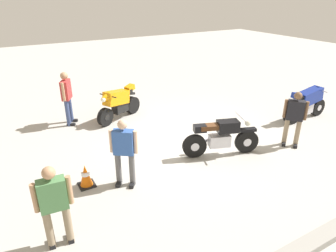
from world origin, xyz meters
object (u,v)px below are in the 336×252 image
person_in_red_shirt (67,95)px  person_in_blue_shirt (124,149)px  person_in_black_shirt (294,116)px  motorcycle_black_cruiser (221,137)px  motorcycle_blue_sportbike (307,103)px  person_in_green_shirt (54,203)px  motorcycle_orange_sportbike (119,103)px  traffic_cone (86,176)px

person_in_red_shirt → person_in_blue_shirt: bearing=-58.3°
person_in_blue_shirt → person_in_black_shirt: (-4.79, 0.55, -0.01)m
motorcycle_black_cruiser → person_in_black_shirt: 2.18m
motorcycle_black_cruiser → person_in_blue_shirt: size_ratio=1.27×
motorcycle_blue_sportbike → person_in_blue_shirt: person_in_blue_shirt is taller
person_in_green_shirt → person_in_black_shirt: bearing=-79.6°
motorcycle_orange_sportbike → traffic_cone: bearing=30.4°
person_in_red_shirt → traffic_cone: 3.82m
motorcycle_black_cruiser → person_in_blue_shirt: person_in_blue_shirt is taller
motorcycle_blue_sportbike → motorcycle_orange_sportbike: size_ratio=1.07×
person_in_red_shirt → person_in_black_shirt: person_in_red_shirt is taller
traffic_cone → person_in_black_shirt: bearing=170.5°
person_in_black_shirt → person_in_red_shirt: bearing=-82.6°
motorcycle_blue_sportbike → person_in_red_shirt: 7.91m
person_in_blue_shirt → traffic_cone: person_in_blue_shirt is taller
motorcycle_blue_sportbike → motorcycle_black_cruiser: motorcycle_blue_sportbike is taller
person_in_black_shirt → motorcycle_black_cruiser: bearing=-55.2°
person_in_red_shirt → person_in_green_shirt: bearing=-77.2°
motorcycle_blue_sportbike → person_in_red_shirt: size_ratio=1.13×
person_in_red_shirt → person_in_black_shirt: 6.87m
motorcycle_blue_sportbike → person_in_blue_shirt: 6.80m
person_in_red_shirt → person_in_blue_shirt: size_ratio=1.09×
motorcycle_black_cruiser → traffic_cone: motorcycle_black_cruiser is taller
motorcycle_black_cruiser → motorcycle_orange_sportbike: motorcycle_orange_sportbike is taller
person_in_green_shirt → traffic_cone: 1.85m
person_in_black_shirt → motorcycle_orange_sportbike: bearing=-90.3°
traffic_cone → person_in_red_shirt: bearing=-98.2°
person_in_black_shirt → traffic_cone: 5.71m
motorcycle_orange_sportbike → traffic_cone: size_ratio=3.44×
person_in_black_shirt → person_in_green_shirt: bearing=-35.1°
motorcycle_blue_sportbike → motorcycle_black_cruiser: size_ratio=0.97×
motorcycle_black_cruiser → person_in_black_shirt: (-2.08, 0.56, 0.36)m
person_in_red_shirt → person_in_blue_shirt: (-0.27, 4.09, -0.11)m
motorcycle_orange_sportbike → person_in_green_shirt: bearing=31.1°
motorcycle_orange_sportbike → person_in_green_shirt: person_in_green_shirt is taller
motorcycle_black_cruiser → person_in_green_shirt: (4.40, 1.13, 0.36)m
motorcycle_blue_sportbike → person_in_black_shirt: (1.98, 1.06, 0.29)m
person_in_blue_shirt → traffic_cone: bearing=-79.2°
person_in_black_shirt → motorcycle_blue_sportbike: bearing=167.9°
motorcycle_orange_sportbike → person_in_green_shirt: size_ratio=1.16×
person_in_green_shirt → person_in_blue_shirt: size_ratio=0.99×
motorcycle_black_cruiser → person_in_blue_shirt: bearing=-160.5°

